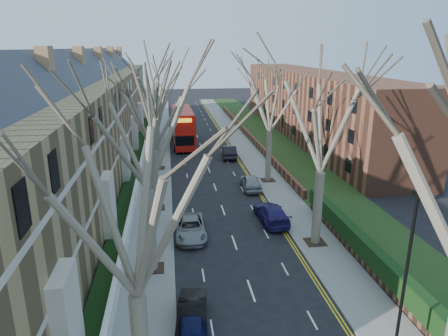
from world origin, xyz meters
name	(u,v)px	position (x,y,z in m)	size (l,w,h in m)	color
ground	(263,325)	(0.00, 0.00, 0.00)	(240.00, 240.00, 0.00)	black
pavement_left	(158,146)	(-6.00, 39.00, 0.06)	(3.00, 102.00, 0.12)	slate
pavement_right	(242,143)	(6.00, 39.00, 0.06)	(3.00, 102.00, 0.12)	slate
terrace_left	(88,119)	(-13.65, 31.00, 5.53)	(9.70, 78.00, 13.60)	#9C834F
flats_right	(310,104)	(17.46, 43.00, 4.98)	(13.97, 54.00, 10.00)	brown
wall_hedge_right	(387,273)	(7.70, 2.00, 1.12)	(0.70, 24.00, 1.80)	#513223
front_wall_left	(143,158)	(-7.65, 31.00, 0.62)	(0.30, 78.00, 1.00)	white
grass_verge_right	(272,142)	(10.50, 39.00, 0.15)	(6.00, 102.00, 0.06)	#1B3513
lamp_post	(406,276)	(5.00, -3.50, 4.57)	(0.18, 0.50, 8.11)	black
tree_left_near	(130,193)	(-5.70, -4.00, 8.93)	(9.80, 9.80, 13.73)	#6C5F4D
tree_left_mid	(144,120)	(-5.70, 6.00, 9.56)	(10.50, 10.50, 14.71)	#6C5F4D
tree_left_far	(151,103)	(-5.70, 16.00, 9.24)	(10.15, 10.15, 14.22)	#6C5F4D
tree_left_dist	(155,85)	(-5.70, 28.00, 9.56)	(10.50, 10.50, 14.71)	#6C5F4D
tree_right_mid	(325,111)	(5.70, 8.00, 9.56)	(10.50, 10.50, 14.71)	#6C5F4D
tree_right_far	(271,92)	(5.70, 22.00, 9.24)	(10.15, 10.15, 14.22)	#6C5F4D
double_decker_bus	(183,128)	(-2.40, 39.91, 2.45)	(3.22, 12.02, 4.97)	#AE130C
car_left_mid	(192,315)	(-3.58, 0.38, 0.65)	(1.38, 3.96, 1.31)	black
car_left_far	(191,228)	(-3.06, 10.43, 0.68)	(2.25, 4.87, 1.35)	gray
car_right_near	(271,213)	(3.53, 12.16, 0.73)	(2.04, 5.02, 1.46)	navy
car_right_mid	(251,182)	(3.45, 19.94, 0.74)	(1.74, 4.34, 1.48)	gray
car_right_far	(229,152)	(3.08, 31.82, 0.79)	(1.67, 4.78, 1.57)	black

